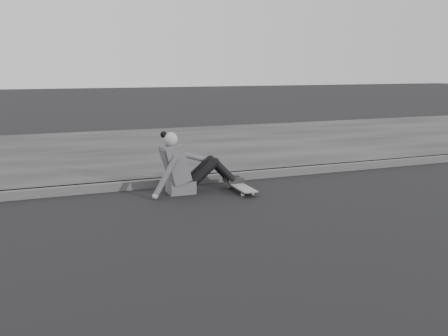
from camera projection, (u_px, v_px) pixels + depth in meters
name	position (u px, v px, depth m)	size (l,w,h in m)	color
ground	(368.00, 223.00, 5.64)	(80.00, 80.00, 0.00)	black
curb	(267.00, 173.00, 7.98)	(24.00, 0.16, 0.12)	#4B4B4B
sidewalk	(205.00, 146.00, 10.73)	(24.00, 6.00, 0.12)	#323232
skateboard	(240.00, 187.00, 7.04)	(0.20, 0.78, 0.09)	gray
seated_woman	(185.00, 167.00, 6.94)	(1.38, 0.46, 0.88)	#525254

